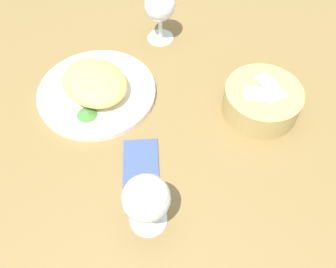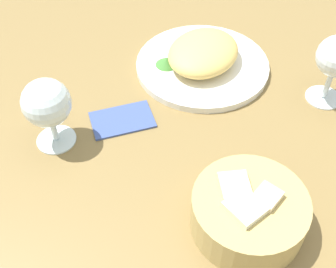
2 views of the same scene
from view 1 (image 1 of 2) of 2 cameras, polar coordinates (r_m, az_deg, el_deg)
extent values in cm
cube|color=olive|center=(83.17, -5.02, 5.28)|extent=(140.00, 140.00, 2.00)
cylinder|color=white|center=(83.85, -11.17, 6.50)|extent=(26.62, 26.62, 1.40)
ellipsoid|color=#E2BC62|center=(81.54, -11.53, 8.01)|extent=(16.61, 13.72, 5.01)
cone|color=#418033|center=(78.37, -12.75, 3.37)|extent=(4.44, 4.44, 1.73)
cylinder|color=tan|center=(80.01, 14.59, 5.13)|extent=(16.39, 16.39, 6.15)
cube|color=beige|center=(78.16, 15.82, 5.08)|extent=(5.62, 5.92, 4.79)
cube|color=beige|center=(79.79, 14.87, 7.35)|extent=(4.03, 3.72, 3.62)
cube|color=beige|center=(77.12, 13.20, 5.15)|extent=(6.19, 6.13, 4.61)
cylinder|color=silver|center=(66.37, -3.09, -13.27)|extent=(6.75, 6.75, 0.60)
cylinder|color=silver|center=(64.14, -3.19, -12.45)|extent=(1.00, 1.00, 4.24)
sphere|color=silver|center=(58.58, -3.46, -10.10)|extent=(7.99, 7.99, 7.99)
cylinder|color=silver|center=(96.73, -1.18, 15.04)|extent=(6.70, 6.70, 0.60)
cylinder|color=silver|center=(94.84, -1.21, 16.46)|extent=(1.00, 1.00, 5.46)
sphere|color=silver|center=(91.02, -1.28, 19.66)|extent=(7.43, 7.43, 7.43)
cube|color=#3B5091|center=(71.72, -4.32, -4.47)|extent=(12.93, 12.43, 0.80)
camera|label=2|loc=(0.59, 65.47, 22.05)|focal=46.77mm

